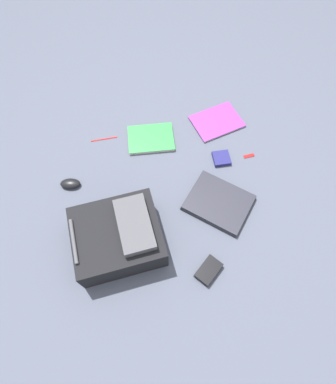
# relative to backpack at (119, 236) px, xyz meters

# --- Properties ---
(ground_plane) EXTENTS (3.71, 3.71, 0.00)m
(ground_plane) POSITION_rel_backpack_xyz_m (0.23, -0.22, -0.09)
(ground_plane) COLOR #4C5160
(backpack) EXTENTS (0.36, 0.41, 0.20)m
(backpack) POSITION_rel_backpack_xyz_m (0.00, 0.00, 0.00)
(backpack) COLOR black
(backpack) RESTS_ON ground_plane
(laptop) EXTENTS (0.38, 0.39, 0.03)m
(laptop) POSITION_rel_backpack_xyz_m (0.11, -0.50, -0.07)
(laptop) COLOR #24242C
(laptop) RESTS_ON ground_plane
(book_blue) EXTENTS (0.21, 0.27, 0.02)m
(book_blue) POSITION_rel_backpack_xyz_m (0.56, -0.24, -0.07)
(book_blue) COLOR silver
(book_blue) RESTS_ON ground_plane
(book_red) EXTENTS (0.26, 0.31, 0.01)m
(book_red) POSITION_rel_backpack_xyz_m (0.62, -0.63, -0.08)
(book_red) COLOR silver
(book_red) RESTS_ON ground_plane
(computer_mouse) EXTENTS (0.08, 0.11, 0.03)m
(computer_mouse) POSITION_rel_backpack_xyz_m (0.35, 0.22, -0.07)
(computer_mouse) COLOR black
(computer_mouse) RESTS_ON ground_plane
(power_brick) EXTENTS (0.14, 0.14, 0.03)m
(power_brick) POSITION_rel_backpack_xyz_m (-0.21, -0.37, -0.07)
(power_brick) COLOR black
(power_brick) RESTS_ON ground_plane
(pen_black) EXTENTS (0.01, 0.15, 0.01)m
(pen_black) POSITION_rel_backpack_xyz_m (0.62, 0.02, -0.08)
(pen_black) COLOR red
(pen_black) RESTS_ON ground_plane
(earbud_pouch) EXTENTS (0.09, 0.09, 0.02)m
(earbud_pouch) POSITION_rel_backpack_xyz_m (0.36, -0.59, -0.07)
(earbud_pouch) COLOR navy
(earbud_pouch) RESTS_ON ground_plane
(usb_stick) EXTENTS (0.02, 0.06, 0.01)m
(usb_stick) POSITION_rel_backpack_xyz_m (0.36, -0.74, -0.08)
(usb_stick) COLOR #B21919
(usb_stick) RESTS_ON ground_plane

